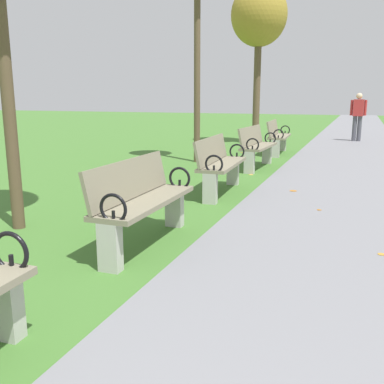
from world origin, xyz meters
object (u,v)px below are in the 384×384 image
Objects in this scene: park_bench_5 at (257,146)px; tree_3 at (259,17)px; pedestrian_walking at (358,114)px; park_bench_4 at (220,163)px; park_bench_6 at (278,136)px; park_bench_3 at (142,200)px.

tree_3 reaches higher than park_bench_5.
pedestrian_walking is at bearing 32.60° from tree_3.
park_bench_4 is 1.00× the size of park_bench_6.
pedestrian_walking is at bearing 73.98° from park_bench_5.
pedestrian_walking is at bearing 78.36° from park_bench_4.
tree_3 is at bearing 98.52° from park_bench_4.
park_bench_3 is 0.99× the size of park_bench_5.
park_bench_4 is 5.23m from park_bench_6.
park_bench_3 is 0.99× the size of pedestrian_walking.
park_bench_3 is at bearing -90.00° from park_bench_6.
park_bench_6 is (0.00, 7.93, 0.00)m from park_bench_3.
tree_3 is at bearing 96.29° from park_bench_3.
park_bench_4 is 1.00× the size of pedestrian_walking.
park_bench_5 is at bearing -106.02° from pedestrian_walking.
park_bench_3 is 7.93m from park_bench_6.
park_bench_4 is 1.00× the size of park_bench_5.
park_bench_4 and park_bench_6 have the same top height.
park_bench_4 is 0.33× the size of tree_3.
park_bench_5 is (-0.00, 2.69, 0.00)m from park_bench_4.
pedestrian_walking is (3.09, 1.98, -3.01)m from tree_3.
park_bench_5 is 7.12m from pedestrian_walking.
tree_3 is at bearing 116.04° from park_bench_6.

